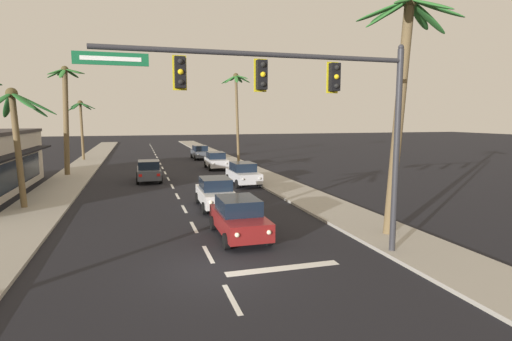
% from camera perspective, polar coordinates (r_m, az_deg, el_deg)
% --- Properties ---
extents(ground_plane, '(220.00, 220.00, 0.00)m').
position_cam_1_polar(ground_plane, '(13.99, -5.71, -13.70)').
color(ground_plane, black).
extents(sidewalk_right, '(3.20, 110.00, 0.14)m').
position_cam_1_polar(sidewalk_right, '(34.74, 0.73, -0.78)').
color(sidewalk_right, '#9E998E').
rests_on(sidewalk_right, ground).
extents(sidewalk_left, '(3.20, 110.00, 0.14)m').
position_cam_1_polar(sidewalk_left, '(33.65, -25.57, -1.78)').
color(sidewalk_left, '#9E998E').
rests_on(sidewalk_left, ground).
extents(lane_markings, '(4.28, 87.91, 0.01)m').
position_cam_1_polar(lane_markings, '(33.36, -11.47, -1.39)').
color(lane_markings, silver).
rests_on(lane_markings, ground).
extents(traffic_signal_mast, '(10.78, 0.40, 7.61)m').
position_cam_1_polar(traffic_signal_mast, '(13.68, 7.86, 9.78)').
color(traffic_signal_mast, '#2D2D33').
rests_on(traffic_signal_mast, ground).
extents(sedan_lead_at_stop_bar, '(1.95, 4.45, 1.68)m').
position_cam_1_polar(sedan_lead_at_stop_bar, '(17.20, -2.45, -6.65)').
color(sedan_lead_at_stop_bar, maroon).
rests_on(sedan_lead_at_stop_bar, ground).
extents(sedan_third_in_queue, '(2.01, 4.48, 1.68)m').
position_cam_1_polar(sedan_third_in_queue, '(22.90, -5.74, -3.12)').
color(sedan_third_in_queue, silver).
rests_on(sedan_third_in_queue, ground).
extents(sedan_oncoming_far, '(1.96, 4.46, 1.68)m').
position_cam_1_polar(sedan_oncoming_far, '(33.28, -14.97, -0.03)').
color(sedan_oncoming_far, '#4C515B').
rests_on(sedan_oncoming_far, ground).
extents(sedan_parked_nearest_kerb, '(1.99, 4.47, 1.68)m').
position_cam_1_polar(sedan_parked_nearest_kerb, '(40.28, -5.69, 1.44)').
color(sedan_parked_nearest_kerb, silver).
rests_on(sedan_parked_nearest_kerb, ground).
extents(sedan_parked_mid_kerb, '(2.00, 4.47, 1.68)m').
position_cam_1_polar(sedan_parked_mid_kerb, '(30.59, -1.82, -0.42)').
color(sedan_parked_mid_kerb, silver).
rests_on(sedan_parked_mid_kerb, ground).
extents(sedan_parked_far_kerb, '(2.00, 4.47, 1.68)m').
position_cam_1_polar(sedan_parked_far_kerb, '(50.24, -7.92, 2.60)').
color(sedan_parked_far_kerb, '#4C515B').
rests_on(sedan_parked_far_kerb, ground).
extents(palm_left_second, '(4.29, 4.14, 6.65)m').
position_cam_1_polar(palm_left_second, '(25.30, -30.94, 5.95)').
color(palm_left_second, brown).
rests_on(palm_left_second, ground).
extents(palm_left_third, '(3.06, 2.85, 9.43)m').
position_cam_1_polar(palm_left_third, '(38.47, -25.38, 8.28)').
color(palm_left_third, brown).
rests_on(palm_left_third, ground).
extents(palm_left_farthest, '(3.22, 2.92, 7.10)m').
position_cam_1_polar(palm_left_farthest, '(51.83, -23.56, 7.01)').
color(palm_left_farthest, brown).
rests_on(palm_left_farthest, ground).
extents(palm_right_nearest, '(3.84, 4.26, 10.02)m').
position_cam_1_polar(palm_right_nearest, '(17.98, 20.11, 12.63)').
color(palm_right_nearest, brown).
rests_on(palm_right_nearest, ground).
extents(palm_right_third, '(3.31, 3.45, 9.87)m').
position_cam_1_polar(palm_right_third, '(44.52, -2.77, 10.28)').
color(palm_right_third, brown).
rests_on(palm_right_third, ground).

